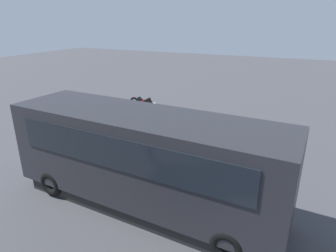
{
  "coord_description": "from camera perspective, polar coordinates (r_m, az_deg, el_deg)",
  "views": [
    {
      "loc": [
        -5.86,
        11.64,
        6.02
      ],
      "look_at": [
        -0.16,
        -0.47,
        1.1
      ],
      "focal_mm": 31.37,
      "sensor_mm": 36.0,
      "label": 1
    }
  ],
  "objects": [
    {
      "name": "bay_line_b",
      "position": [
        13.87,
        9.17,
        -5.8
      ],
      "size": [
        0.22,
        4.27,
        0.01
      ],
      "color": "white",
      "rests_on": "ground_plane"
    },
    {
      "name": "stunt_motorcycle",
      "position": [
        18.04,
        -4.37,
        3.87
      ],
      "size": [
        2.07,
        0.58,
        1.59
      ],
      "color": "black",
      "rests_on": "ground_plane"
    },
    {
      "name": "bay_line_a",
      "position": [
        13.49,
        21.29,
        -7.81
      ],
      "size": [
        0.23,
        4.6,
        0.01
      ],
      "color": "white",
      "rests_on": "ground_plane"
    },
    {
      "name": "spectator_right",
      "position": [
        12.62,
        -4.64,
        -3.29
      ],
      "size": [
        0.57,
        0.38,
        1.7
      ],
      "color": "black",
      "rests_on": "ground_plane"
    },
    {
      "name": "bay_line_e",
      "position": [
        18.09,
        -18.59,
        -0.35
      ],
      "size": [
        0.23,
        4.72,
        0.01
      ],
      "color": "white",
      "rests_on": "ground_plane"
    },
    {
      "name": "parked_motorcycle_silver",
      "position": [
        10.9,
        14.96,
        -11.14
      ],
      "size": [
        2.05,
        0.58,
        0.99
      ],
      "color": "black",
      "rests_on": "ground_plane"
    },
    {
      "name": "tour_bus",
      "position": [
        9.67,
        -4.68,
        -6.81
      ],
      "size": [
        9.33,
        2.99,
        3.25
      ],
      "color": "#26262B",
      "rests_on": "ground_plane"
    },
    {
      "name": "bay_line_c",
      "position": [
        14.84,
        -1.76,
        -3.76
      ],
      "size": [
        0.21,
        4.02,
        0.01
      ],
      "color": "white",
      "rests_on": "ground_plane"
    },
    {
      "name": "spectator_far_left",
      "position": [
        11.24,
        6.51,
        -6.18
      ],
      "size": [
        0.58,
        0.36,
        1.77
      ],
      "color": "black",
      "rests_on": "ground_plane"
    },
    {
      "name": "spectator_left",
      "position": [
        11.76,
        2.37,
        -4.84
      ],
      "size": [
        0.57,
        0.4,
        1.75
      ],
      "color": "black",
      "rests_on": "ground_plane"
    },
    {
      "name": "ground_plane",
      "position": [
        14.36,
        -1.4,
        -4.62
      ],
      "size": [
        80.0,
        80.0,
        0.0
      ],
      "primitive_type": "plane",
      "color": "#424247"
    },
    {
      "name": "bay_line_d",
      "position": [
        16.28,
        -11.02,
        -1.9
      ],
      "size": [
        0.22,
        4.4,
        0.01
      ],
      "color": "white",
      "rests_on": "ground_plane"
    },
    {
      "name": "spectator_centre",
      "position": [
        11.91,
        -2.62,
        -4.31
      ],
      "size": [
        0.57,
        0.33,
        1.81
      ],
      "color": "#473823",
      "rests_on": "ground_plane"
    }
  ]
}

